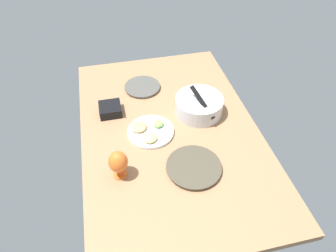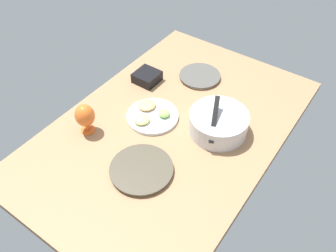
{
  "view_description": "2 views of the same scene",
  "coord_description": "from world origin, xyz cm",
  "px_view_note": "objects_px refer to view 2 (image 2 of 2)",
  "views": [
    {
      "loc": [
        126.22,
        -29.86,
        129.41
      ],
      "look_at": [
        0.53,
        -1.22,
        3.77
      ],
      "focal_mm": 32.81,
      "sensor_mm": 36.0,
      "label": 1
    },
    {
      "loc": [
        105.5,
        73.17,
        130.42
      ],
      "look_at": [
        3.55,
        0.9,
        3.77
      ],
      "focal_mm": 37.9,
      "sensor_mm": 36.0,
      "label": 2
    }
  ],
  "objects_px": {
    "dinner_plate_left": "(200,76)",
    "dinner_plate_right": "(141,170)",
    "hurricane_glass_orange": "(85,116)",
    "fruit_platter": "(151,115)",
    "mixing_bowl": "(218,122)",
    "square_bowl_black": "(147,76)"
  },
  "relations": [
    {
      "from": "fruit_platter",
      "to": "hurricane_glass_orange",
      "type": "bearing_deg",
      "value": -37.38
    },
    {
      "from": "mixing_bowl",
      "to": "hurricane_glass_orange",
      "type": "bearing_deg",
      "value": -54.71
    },
    {
      "from": "mixing_bowl",
      "to": "square_bowl_black",
      "type": "relative_size",
      "value": 2.25
    },
    {
      "from": "dinner_plate_left",
      "to": "fruit_platter",
      "type": "distance_m",
      "value": 0.44
    },
    {
      "from": "dinner_plate_right",
      "to": "mixing_bowl",
      "type": "bearing_deg",
      "value": 160.0
    },
    {
      "from": "dinner_plate_left",
      "to": "mixing_bowl",
      "type": "height_order",
      "value": "mixing_bowl"
    },
    {
      "from": "dinner_plate_left",
      "to": "hurricane_glass_orange",
      "type": "distance_m",
      "value": 0.75
    },
    {
      "from": "dinner_plate_right",
      "to": "square_bowl_black",
      "type": "height_order",
      "value": "square_bowl_black"
    },
    {
      "from": "dinner_plate_right",
      "to": "square_bowl_black",
      "type": "relative_size",
      "value": 2.17
    },
    {
      "from": "dinner_plate_left",
      "to": "square_bowl_black",
      "type": "bearing_deg",
      "value": -48.71
    },
    {
      "from": "dinner_plate_right",
      "to": "mixing_bowl",
      "type": "height_order",
      "value": "mixing_bowl"
    },
    {
      "from": "dinner_plate_left",
      "to": "hurricane_glass_orange",
      "type": "bearing_deg",
      "value": -18.24
    },
    {
      "from": "square_bowl_black",
      "to": "fruit_platter",
      "type": "bearing_deg",
      "value": 41.8
    },
    {
      "from": "hurricane_glass_orange",
      "to": "square_bowl_black",
      "type": "distance_m",
      "value": 0.5
    },
    {
      "from": "dinner_plate_left",
      "to": "dinner_plate_right",
      "type": "distance_m",
      "value": 0.77
    },
    {
      "from": "dinner_plate_left",
      "to": "dinner_plate_right",
      "type": "bearing_deg",
      "value": 11.32
    },
    {
      "from": "dinner_plate_right",
      "to": "square_bowl_black",
      "type": "xyz_separation_m",
      "value": [
        -0.54,
        -0.39,
        0.02
      ]
    },
    {
      "from": "hurricane_glass_orange",
      "to": "square_bowl_black",
      "type": "height_order",
      "value": "hurricane_glass_orange"
    },
    {
      "from": "dinner_plate_right",
      "to": "hurricane_glass_orange",
      "type": "distance_m",
      "value": 0.4
    },
    {
      "from": "dinner_plate_left",
      "to": "mixing_bowl",
      "type": "relative_size",
      "value": 0.81
    },
    {
      "from": "dinner_plate_left",
      "to": "dinner_plate_right",
      "type": "relative_size",
      "value": 0.84
    },
    {
      "from": "fruit_platter",
      "to": "hurricane_glass_orange",
      "type": "relative_size",
      "value": 1.63
    }
  ]
}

